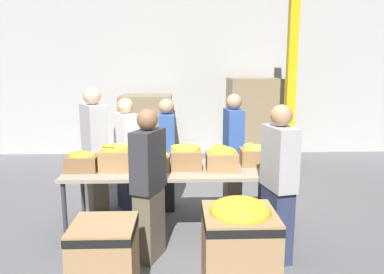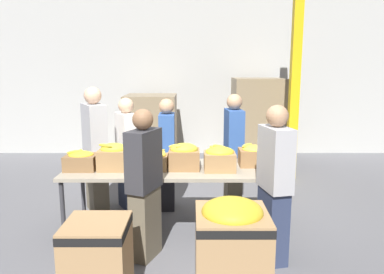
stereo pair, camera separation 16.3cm
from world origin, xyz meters
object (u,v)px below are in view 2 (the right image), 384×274
Objects in this scene: sorting_table at (171,172)px; donation_bin_0 at (99,256)px; volunteer_5 at (276,186)px; banana_box_3 at (186,156)px; donation_bin_1 at (233,245)px; pallet_stack_1 at (259,121)px; pallet_stack_0 at (153,130)px; volunteer_4 at (235,152)px; banana_box_1 at (116,156)px; volunteer_3 at (169,155)px; volunteer_0 at (129,154)px; support_pillar at (298,63)px; banana_box_0 at (83,160)px; volunteer_1 at (146,186)px; banana_box_2 at (154,159)px; volunteer_2 at (97,151)px; banana_box_4 at (221,158)px; banana_box_5 at (255,155)px.

donation_bin_0 is at bearing -112.28° from sorting_table.
volunteer_5 is (1.08, -0.72, 0.07)m from sorting_table.
volunteer_5 reaches higher than banana_box_3.
donation_bin_1 is 4.77m from pallet_stack_1.
pallet_stack_0 is (-1.64, 3.95, -0.11)m from volunteer_5.
volunteer_4 reaches higher than donation_bin_1.
volunteer_5 is (0.24, -1.50, 0.00)m from volunteer_4.
banana_box_1 is 1.83m from volunteer_5.
banana_box_3 is 0.24× the size of volunteer_3.
volunteer_0 reaches higher than sorting_table.
support_pillar is 3.09m from pallet_stack_0.
volunteer_1 is at bearing -35.96° from banana_box_0.
pallet_stack_0 is at bearing 82.24° from banana_box_0.
banana_box_1 is at bearing -176.74° from banana_box_2.
volunteer_2 is 2.53× the size of donation_bin_0.
donation_bin_0 is at bearing -126.38° from support_pillar.
volunteer_0 reaches higher than pallet_stack_0.
banana_box_4 is 0.23× the size of volunteer_1.
banana_box_4 is (0.77, -0.06, 0.03)m from banana_box_2.
banana_box_3 is 1.12m from volunteer_0.
volunteer_4 is (1.46, 0.05, 0.02)m from volunteer_0.
banana_box_0 is at bearing -178.46° from banana_box_2.
volunteer_2 reaches higher than sorting_table.
banana_box_4 is (1.59, -0.03, 0.03)m from banana_box_0.
banana_box_2 is 3.31m from pallet_stack_0.
support_pillar is (3.02, 2.21, 1.12)m from banana_box_0.
volunteer_1 is 2.32× the size of donation_bin_0.
volunteer_4 is at bearing 83.53° from donation_bin_1.
banana_box_3 is 3.05m from support_pillar.
banana_box_0 is at bearing -55.74° from volunteer_0.
volunteer_1 is 1.51m from volunteer_2.
volunteer_3 is at bearing 77.14° from donation_bin_0.
pallet_stack_0 is at bearing 116.62° from banana_box_5.
volunteer_2 reaches higher than banana_box_0.
banana_box_2 is at bearing -10.39° from volunteer_3.
donation_bin_0 is at bearing -89.72° from pallet_stack_0.
banana_box_4 is at bearing -9.17° from banana_box_3.
pallet_stack_0 is at bearing -170.68° from volunteer_3.
banana_box_4 is at bearing -9.96° from sorting_table.
banana_box_0 is 0.82m from banana_box_2.
banana_box_3 is at bearing 1.57° from banana_box_0.
banana_box_4 is 0.23× the size of volunteer_3.
banana_box_3 is at bearing 30.75° from volunteer_2.
banana_box_2 is at bearing -1.01° from volunteer_0.
pallet_stack_0 is at bearing 88.81° from banana_box_1.
pallet_stack_1 is at bearing 79.51° from banana_box_5.
volunteer_5 is 0.83m from donation_bin_1.
banana_box_0 is 2.03m from banana_box_5.
volunteer_2 reaches higher than banana_box_2.
banana_box_2 is (0.82, 0.02, 0.00)m from banana_box_0.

